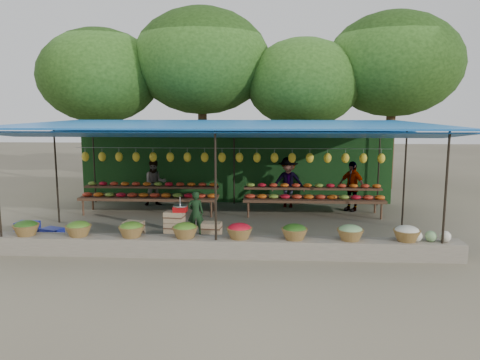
# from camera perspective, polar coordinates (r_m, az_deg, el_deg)

# --- Properties ---
(ground) EXTENTS (60.00, 60.00, 0.00)m
(ground) POSITION_cam_1_polar(r_m,az_deg,el_deg) (13.11, -1.58, -5.47)
(ground) COLOR #615947
(ground) RESTS_ON ground
(stone_curb) EXTENTS (10.60, 0.55, 0.40)m
(stone_curb) POSITION_cam_1_polar(r_m,az_deg,el_deg) (10.42, -2.84, -8.13)
(stone_curb) COLOR #6B6456
(stone_curb) RESTS_ON ground
(stall_canopy) EXTENTS (10.80, 6.60, 2.82)m
(stall_canopy) POSITION_cam_1_polar(r_m,az_deg,el_deg) (12.78, -1.61, 6.31)
(stall_canopy) COLOR black
(stall_canopy) RESTS_ON ground
(produce_baskets) EXTENTS (8.98, 0.58, 0.34)m
(produce_baskets) POSITION_cam_1_polar(r_m,az_deg,el_deg) (10.33, -3.42, -6.19)
(produce_baskets) COLOR brown
(produce_baskets) RESTS_ON stone_curb
(netting_backdrop) EXTENTS (10.60, 0.06, 2.50)m
(netting_backdrop) POSITION_cam_1_polar(r_m,az_deg,el_deg) (15.97, -0.66, 1.68)
(netting_backdrop) COLOR #1A4017
(netting_backdrop) RESTS_ON ground
(tree_row) EXTENTS (16.51, 5.50, 7.12)m
(tree_row) POSITION_cam_1_polar(r_m,az_deg,el_deg) (18.81, 1.50, 13.30)
(tree_row) COLOR #341C13
(tree_row) RESTS_ON ground
(fruit_table_left) EXTENTS (4.21, 0.95, 0.93)m
(fruit_table_left) POSITION_cam_1_polar(r_m,az_deg,el_deg) (14.69, -10.88, -1.64)
(fruit_table_left) COLOR #442E1B
(fruit_table_left) RESTS_ON ground
(fruit_table_right) EXTENTS (4.21, 0.95, 0.93)m
(fruit_table_right) POSITION_cam_1_polar(r_m,az_deg,el_deg) (14.33, 8.92, -1.86)
(fruit_table_right) COLOR #442E1B
(fruit_table_right) RESTS_ON ground
(crate_counter) EXTENTS (2.39, 0.39, 0.77)m
(crate_counter) POSITION_cam_1_polar(r_m,az_deg,el_deg) (11.46, -8.12, -6.07)
(crate_counter) COLOR #9F795B
(crate_counter) RESTS_ON ground
(weighing_scale) EXTENTS (0.34, 0.34, 0.36)m
(weighing_scale) POSITION_cam_1_polar(r_m,az_deg,el_deg) (11.30, -7.30, -3.42)
(weighing_scale) COLOR red
(weighing_scale) RESTS_ON crate_counter
(vendor_seated) EXTENTS (0.44, 0.32, 1.13)m
(vendor_seated) POSITION_cam_1_polar(r_m,az_deg,el_deg) (12.08, -5.44, -4.00)
(vendor_seated) COLOR #173418
(vendor_seated) RESTS_ON ground
(customer_left) EXTENTS (0.90, 0.80, 1.52)m
(customer_left) POSITION_cam_1_polar(r_m,az_deg,el_deg) (15.75, -10.32, -0.35)
(customer_left) COLOR slate
(customer_left) RESTS_ON ground
(customer_mid) EXTENTS (1.09, 0.65, 1.65)m
(customer_mid) POSITION_cam_1_polar(r_m,az_deg,el_deg) (15.32, 5.90, -0.28)
(customer_mid) COLOR slate
(customer_mid) RESTS_ON ground
(customer_right) EXTENTS (0.93, 0.92, 1.58)m
(customer_right) POSITION_cam_1_polar(r_m,az_deg,el_deg) (15.13, 13.45, -0.73)
(customer_right) COLOR slate
(customer_right) RESTS_ON ground
(blue_crate_front) EXTENTS (0.58, 0.50, 0.29)m
(blue_crate_front) POSITION_cam_1_polar(r_m,az_deg,el_deg) (12.53, -21.91, -6.11)
(blue_crate_front) COLOR navy
(blue_crate_front) RESTS_ON ground
(blue_crate_back) EXTENTS (0.54, 0.40, 0.32)m
(blue_crate_back) POSITION_cam_1_polar(r_m,az_deg,el_deg) (13.34, -24.48, -5.33)
(blue_crate_back) COLOR navy
(blue_crate_back) RESTS_ON ground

